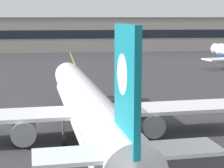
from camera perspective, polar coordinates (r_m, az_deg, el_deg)
taxiway_centreline at (r=55.38m, az=-3.15°, el=-2.85°), size 2.84×179.99×0.01m
airliner_foreground at (r=38.86m, az=-3.48°, el=-3.23°), size 32.28×41.53×11.65m
safety_cone_by_nose_gear at (r=55.81m, az=-3.79°, el=-2.49°), size 0.44×0.44×0.55m
terminal_building at (r=139.02m, az=-2.08°, el=7.19°), size 146.31×12.40×11.55m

